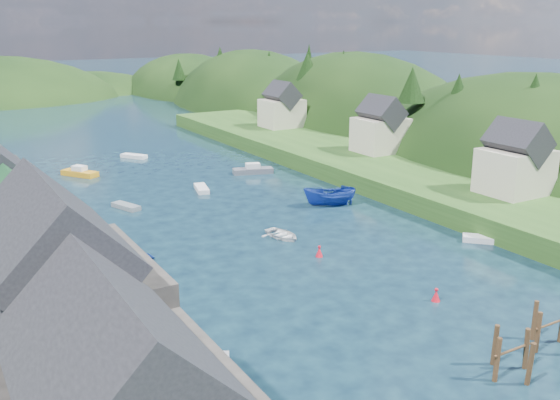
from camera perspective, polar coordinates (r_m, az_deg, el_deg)
ground at (r=82.02m, az=-7.81°, el=0.96°), size 600.00×600.00×0.00m
hillside_right at (r=126.98m, az=6.80°, el=2.92°), size 36.00×245.56×48.00m
far_hills at (r=202.33m, az=-21.22°, el=5.85°), size 103.00×68.00×44.00m
hill_trees at (r=94.30m, az=-11.72°, el=9.66°), size 92.09×146.69×12.68m
quay_left at (r=48.13m, az=-20.54°, el=-9.73°), size 12.00×110.00×2.00m
quayside_buildings at (r=33.09m, az=-20.64°, el=-10.08°), size 8.00×35.84×12.90m
terrace_right at (r=86.28m, az=10.35°, el=2.42°), size 16.00×120.00×2.40m
right_bank_cottages at (r=93.52m, az=8.57°, el=6.45°), size 9.00×59.24×8.41m
piling_cluster_near at (r=42.01m, az=20.41°, el=-13.39°), size 3.18×2.97×3.44m
piling_cluster_far at (r=46.20m, az=23.43°, el=-10.97°), size 2.97×2.80×3.42m
channel_buoy_near at (r=50.73m, az=14.08°, el=-8.45°), size 0.70×0.70×1.10m
channel_buoy_far at (r=58.21m, az=3.62°, el=-4.74°), size 0.70×0.70×1.10m
moored_boats at (r=61.98m, az=2.95°, el=-3.28°), size 38.22×86.88×2.47m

